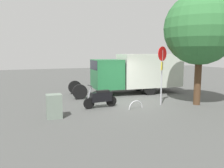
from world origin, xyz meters
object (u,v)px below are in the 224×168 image
object	(u,v)px
street_tree	(200,29)
utility_cabinet	(54,106)
motorcycle	(101,98)
bike_rack_hoop	(136,109)
box_truck_near	(136,71)
stop_sign	(162,66)

from	to	relation	value
street_tree	utility_cabinet	bearing A→B (deg)	-2.11
motorcycle	bike_rack_hoop	world-z (taller)	motorcycle
utility_cabinet	bike_rack_hoop	distance (m)	4.07
box_truck_near	stop_sign	size ratio (longest dim) A/B	2.49
motorcycle	utility_cabinet	world-z (taller)	motorcycle
street_tree	bike_rack_hoop	xyz separation A→B (m)	(3.51, -0.42, -4.02)
box_truck_near	motorcycle	world-z (taller)	box_truck_near
motorcycle	stop_sign	size ratio (longest dim) A/B	0.58
motorcycle	street_tree	size ratio (longest dim) A/B	0.31
utility_cabinet	bike_rack_hoop	world-z (taller)	utility_cabinet
box_truck_near	bike_rack_hoop	bearing A→B (deg)	66.41
stop_sign	box_truck_near	bearing A→B (deg)	-97.07
utility_cabinet	bike_rack_hoop	xyz separation A→B (m)	(-4.03, -0.14, -0.52)
street_tree	utility_cabinet	size ratio (longest dim) A/B	5.72
box_truck_near	street_tree	size ratio (longest dim) A/B	1.31
street_tree	bike_rack_hoop	distance (m)	5.35
motorcycle	utility_cabinet	distance (m)	2.70
stop_sign	bike_rack_hoop	size ratio (longest dim) A/B	3.67
box_truck_near	stop_sign	world-z (taller)	stop_sign
utility_cabinet	bike_rack_hoop	bearing A→B (deg)	-178.05
bike_rack_hoop	box_truck_near	bearing A→B (deg)	-118.00
box_truck_near	stop_sign	distance (m)	3.85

